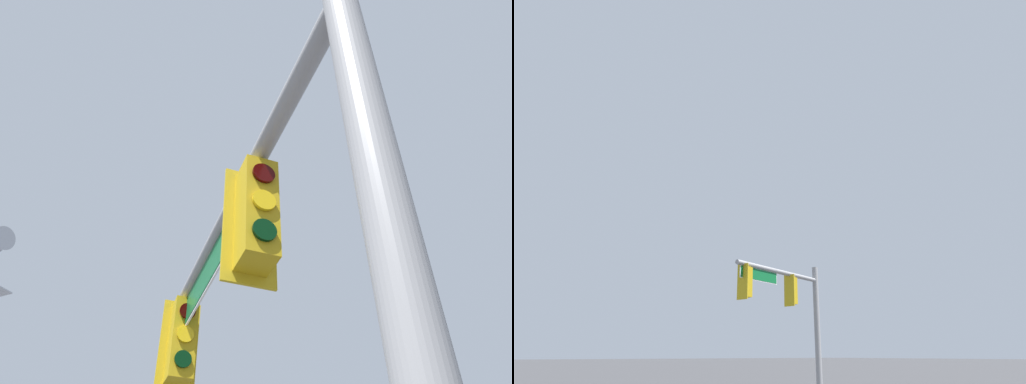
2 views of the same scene
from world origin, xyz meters
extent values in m
cylinder|color=gray|center=(-7.34, -6.30, 2.82)|extent=(0.26, 0.26, 5.65)
cylinder|color=gray|center=(-4.82, -5.67, 5.05)|extent=(5.08, 1.43, 0.18)
cube|color=gold|center=(-5.39, -5.81, 4.38)|extent=(0.15, 0.51, 1.30)
cube|color=#B79314|center=(-5.57, -5.86, 4.38)|extent=(0.43, 0.40, 1.10)
cylinder|color=#B79314|center=(-5.57, -5.86, 4.99)|extent=(0.04, 0.04, 0.12)
cylinder|color=#340503|center=(-5.77, -5.91, 4.71)|extent=(0.08, 0.22, 0.22)
cylinder|color=yellow|center=(-5.77, -5.91, 4.38)|extent=(0.08, 0.22, 0.22)
cylinder|color=black|center=(-5.77, -5.91, 4.05)|extent=(0.08, 0.22, 0.22)
cube|color=gold|center=(-2.62, -5.13, 4.38)|extent=(0.15, 0.51, 1.30)
cube|color=#B79314|center=(-2.81, -5.17, 4.38)|extent=(0.43, 0.40, 1.10)
cylinder|color=#B79314|center=(-2.81, -5.17, 4.99)|extent=(0.04, 0.04, 0.12)
cylinder|color=#340503|center=(-3.00, -5.22, 4.71)|extent=(0.08, 0.22, 0.22)
cylinder|color=yellow|center=(-3.00, -5.22, 4.38)|extent=(0.08, 0.22, 0.22)
cylinder|color=black|center=(-3.00, -5.22, 4.05)|extent=(0.08, 0.22, 0.22)
cube|color=#0F602D|center=(-3.52, -5.35, 4.73)|extent=(2.05, 0.55, 0.42)
cube|color=white|center=(-3.52, -5.35, 4.73)|extent=(2.10, 0.54, 0.48)
camera|label=1|loc=(-9.12, -5.47, 1.51)|focal=35.00mm
camera|label=2|loc=(5.38, 7.37, 1.87)|focal=28.00mm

